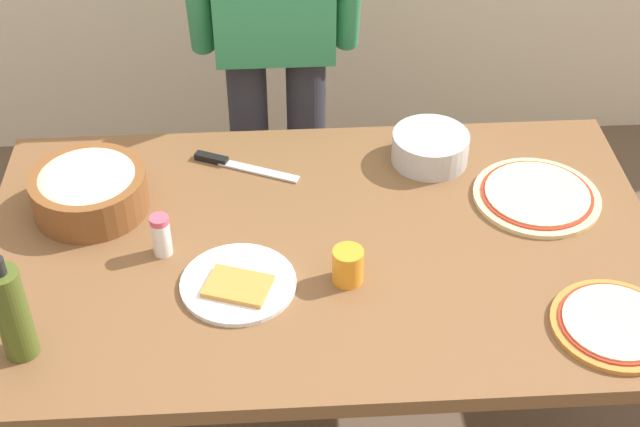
{
  "coord_description": "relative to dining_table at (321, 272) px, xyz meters",
  "views": [
    {
      "loc": [
        -0.1,
        -1.61,
        2.18
      ],
      "look_at": [
        0.0,
        0.05,
        0.81
      ],
      "focal_mm": 51.3,
      "sensor_mm": 36.0,
      "label": 1
    }
  ],
  "objects": [
    {
      "name": "cup_orange",
      "position": [
        0.05,
        -0.13,
        0.13
      ],
      "size": [
        0.07,
        0.07,
        0.08
      ],
      "primitive_type": "cylinder",
      "color": "orange",
      "rests_on": "dining_table"
    },
    {
      "name": "mixing_bowl_steel",
      "position": [
        0.3,
        0.32,
        0.13
      ],
      "size": [
        0.2,
        0.2,
        0.08
      ],
      "color": "#B7B7BC",
      "rests_on": "dining_table"
    },
    {
      "name": "pizza_raw_on_board",
      "position": [
        0.55,
        0.14,
        0.1
      ],
      "size": [
        0.32,
        0.32,
        0.02
      ],
      "color": "beige",
      "rests_on": "dining_table"
    },
    {
      "name": "popcorn_bowl",
      "position": [
        -0.55,
        0.17,
        0.15
      ],
      "size": [
        0.28,
        0.28,
        0.11
      ],
      "color": "brown",
      "rests_on": "dining_table"
    },
    {
      "name": "olive_oil_bottle",
      "position": [
        -0.63,
        -0.3,
        0.2
      ],
      "size": [
        0.07,
        0.07,
        0.26
      ],
      "color": "#47561E",
      "rests_on": "dining_table"
    },
    {
      "name": "salt_shaker",
      "position": [
        -0.37,
        -0.01,
        0.14
      ],
      "size": [
        0.04,
        0.04,
        0.11
      ],
      "color": "white",
      "rests_on": "dining_table"
    },
    {
      "name": "chef_knife",
      "position": [
        -0.21,
        0.32,
        0.1
      ],
      "size": [
        0.27,
        0.14,
        0.02
      ],
      "color": "silver",
      "rests_on": "dining_table"
    },
    {
      "name": "pizza_cooked_on_tray",
      "position": [
        0.6,
        -0.31,
        0.1
      ],
      "size": [
        0.27,
        0.27,
        0.02
      ],
      "color": "#C67A33",
      "rests_on": "dining_table"
    },
    {
      "name": "person_cook",
      "position": [
        -0.09,
        0.76,
        0.27
      ],
      "size": [
        0.49,
        0.25,
        1.62
      ],
      "color": "#2D2D38",
      "rests_on": "ground"
    },
    {
      "name": "plate_with_slice",
      "position": [
        -0.19,
        -0.13,
        0.1
      ],
      "size": [
        0.26,
        0.26,
        0.02
      ],
      "color": "white",
      "rests_on": "dining_table"
    },
    {
      "name": "dining_table",
      "position": [
        0.0,
        0.0,
        0.0
      ],
      "size": [
        1.6,
        0.96,
        0.76
      ],
      "color": "brown",
      "rests_on": "ground"
    }
  ]
}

